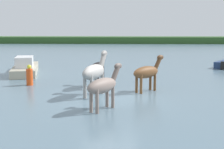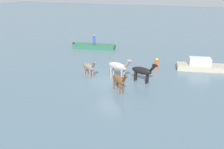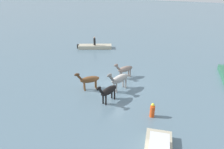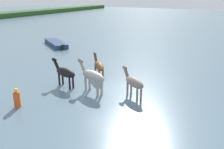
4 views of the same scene
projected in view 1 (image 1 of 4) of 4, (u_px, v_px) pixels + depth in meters
ground_plane at (110, 97)px, 15.04m from camera, size 176.97×176.97×0.00m
distant_shoreline at (120, 43)px, 62.60m from camera, size 159.27×6.00×2.40m
horse_pinto_flank at (103, 86)px, 12.68m from camera, size 1.49×2.07×1.74m
horse_lead at (147, 72)px, 16.23m from camera, size 1.82×1.90×1.77m
horse_rear_stallion at (94, 72)px, 15.27m from camera, size 1.26×2.60×2.04m
horse_mid_herd at (98, 68)px, 17.45m from camera, size 0.95×2.38×1.84m
boat_tender_starboard at (25, 69)px, 22.53m from camera, size 2.75×5.84×1.37m
buoy_channel_marker at (30, 76)px, 18.05m from camera, size 0.36×0.36×1.14m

